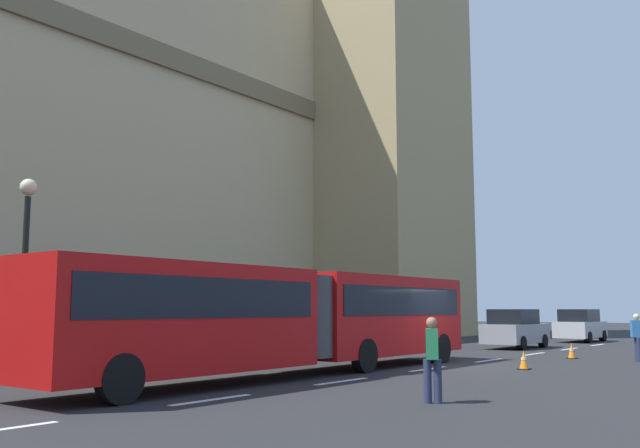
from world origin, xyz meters
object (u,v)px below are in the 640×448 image
(pedestrian_by_kerb, at_px, (637,336))
(traffic_cone_west, at_px, (524,360))
(sedan_lead, at_px, (515,329))
(articulated_bus, at_px, (292,313))
(street_lamp, at_px, (25,263))
(pedestrian_near_cones, at_px, (432,356))
(traffic_cone_middle, at_px, (572,351))
(sedan_trailing, at_px, (580,326))

(pedestrian_by_kerb, bearing_deg, traffic_cone_west, 159.50)
(sedan_lead, xyz_separation_m, pedestrian_by_kerb, (-5.63, -6.71, -0.00))
(articulated_bus, xyz_separation_m, traffic_cone_west, (5.92, -4.41, -1.46))
(articulated_bus, relative_size, street_lamp, 3.09)
(street_lamp, bearing_deg, pedestrian_near_cones, -74.84)
(pedestrian_near_cones, xyz_separation_m, pedestrian_by_kerb, (14.14, -0.63, 0.00))
(sedan_lead, xyz_separation_m, traffic_cone_west, (-11.15, -4.65, -0.63))
(articulated_bus, relative_size, traffic_cone_west, 28.10)
(traffic_cone_middle, distance_m, pedestrian_by_kerb, 2.49)
(traffic_cone_west, relative_size, pedestrian_by_kerb, 0.34)
(sedan_lead, height_order, pedestrian_by_kerb, sedan_lead)
(sedan_lead, bearing_deg, pedestrian_near_cones, -162.89)
(articulated_bus, relative_size, pedestrian_by_kerb, 9.64)
(sedan_lead, relative_size, traffic_cone_west, 7.59)
(sedan_trailing, bearing_deg, sedan_lead, 176.95)
(pedestrian_near_cones, bearing_deg, articulated_bus, 65.17)
(street_lamp, bearing_deg, traffic_cone_middle, -26.55)
(articulated_bus, height_order, traffic_cone_west, articulated_bus)
(sedan_lead, xyz_separation_m, pedestrian_near_cones, (-19.77, -6.08, -0.00))
(articulated_bus, distance_m, sedan_trailing, 25.69)
(traffic_cone_middle, height_order, pedestrian_by_kerb, pedestrian_by_kerb)
(traffic_cone_west, xyz_separation_m, traffic_cone_middle, (5.75, 0.34, 0.00))
(articulated_bus, bearing_deg, street_lamp, 140.72)
(sedan_trailing, relative_size, pedestrian_near_cones, 2.60)
(traffic_cone_middle, bearing_deg, traffic_cone_west, -176.65)
(traffic_cone_middle, bearing_deg, pedestrian_by_kerb, -95.44)
(traffic_cone_middle, xyz_separation_m, street_lamp, (-17.17, 8.58, 2.77))
(traffic_cone_middle, relative_size, pedestrian_near_cones, 0.34)
(pedestrian_near_cones, bearing_deg, pedestrian_by_kerb, -2.53)
(pedestrian_by_kerb, bearing_deg, articulated_bus, 150.49)
(sedan_trailing, bearing_deg, street_lamp, 171.38)
(sedan_trailing, bearing_deg, traffic_cone_west, -168.04)
(street_lamp, relative_size, pedestrian_near_cones, 3.12)
(sedan_trailing, height_order, pedestrian_near_cones, sedan_trailing)
(street_lamp, height_order, pedestrian_near_cones, street_lamp)
(traffic_cone_west, bearing_deg, street_lamp, 142.04)
(pedestrian_near_cones, height_order, pedestrian_by_kerb, same)
(sedan_trailing, distance_m, pedestrian_near_cones, 28.93)
(pedestrian_by_kerb, bearing_deg, street_lamp, 147.06)
(sedan_lead, height_order, pedestrian_near_cones, sedan_lead)
(traffic_cone_west, bearing_deg, sedan_lead, 22.63)
(sedan_lead, height_order, sedan_trailing, same)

